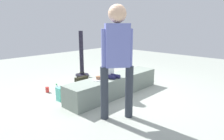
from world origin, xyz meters
name	(u,v)px	position (x,y,z in m)	size (l,w,h in m)	color
ground_plane	(115,94)	(0.00, 0.00, 0.00)	(12.00, 12.00, 0.00)	#969D92
concrete_ledge	(115,85)	(0.00, 0.00, 0.19)	(2.21, 0.46, 0.38)	gray
child_seated	(109,66)	(-0.15, 0.02, 0.60)	(0.28, 0.33, 0.48)	#1B1A44
adult_standing	(117,53)	(-0.73, -0.72, 1.00)	(0.41, 0.37, 1.66)	#2A303B
cake_plate	(99,79)	(-0.42, 0.03, 0.40)	(0.22, 0.22, 0.07)	white
gift_bag	(62,93)	(-0.91, 0.49, 0.13)	(0.20, 0.13, 0.30)	#59C6B2
railing_post	(82,59)	(0.47, 1.66, 0.47)	(0.36, 0.36, 1.22)	black
water_bottle_near_gift	(57,89)	(-0.80, 0.86, 0.10)	(0.07, 0.07, 0.21)	silver
water_bottle_far_side	(101,82)	(0.20, 0.60, 0.09)	(0.07, 0.07, 0.19)	silver
party_cup_red	(47,90)	(-0.88, 1.11, 0.06)	(0.07, 0.07, 0.11)	red
cake_box_white	(109,79)	(0.57, 0.71, 0.06)	(0.27, 0.27, 0.12)	white
handbag_black_leather	(82,81)	(-0.08, 0.98, 0.11)	(0.32, 0.11, 0.32)	black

